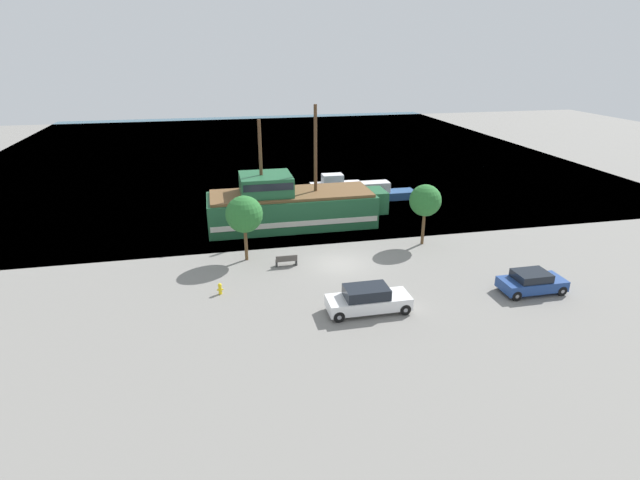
# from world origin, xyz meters

# --- Properties ---
(ground_plane) EXTENTS (160.00, 160.00, 0.00)m
(ground_plane) POSITION_xyz_m (0.00, 0.00, 0.00)
(ground_plane) COLOR gray
(water_surface) EXTENTS (80.00, 80.00, 0.00)m
(water_surface) POSITION_xyz_m (0.00, 44.00, 0.00)
(water_surface) COLOR #33566B
(water_surface) RESTS_ON ground
(pirate_ship) EXTENTS (15.78, 5.16, 10.41)m
(pirate_ship) POSITION_xyz_m (-2.13, 9.16, 1.79)
(pirate_ship) COLOR #1E5633
(pirate_ship) RESTS_ON water_surface
(moored_boat_dockside) EXTENTS (5.52, 1.83, 2.05)m
(moored_boat_dockside) POSITION_xyz_m (4.26, 18.55, 0.77)
(moored_boat_dockside) COLOR silver
(moored_boat_dockside) RESTS_ON water_surface
(moored_boat_outer) EXTENTS (7.58, 1.95, 1.87)m
(moored_boat_outer) POSITION_xyz_m (7.96, 15.17, 0.68)
(moored_boat_outer) COLOR navy
(moored_boat_outer) RESTS_ON water_surface
(parked_car_curb_front) EXTENTS (4.99, 1.89, 1.64)m
(parked_car_curb_front) POSITION_xyz_m (-0.09, -7.17, 0.80)
(parked_car_curb_front) COLOR white
(parked_car_curb_front) RESTS_ON ground_plane
(parked_car_curb_mid) EXTENTS (4.14, 1.95, 1.43)m
(parked_car_curb_mid) POSITION_xyz_m (11.00, -6.95, 0.72)
(parked_car_curb_mid) COLOR navy
(parked_car_curb_mid) RESTS_ON ground_plane
(fire_hydrant) EXTENTS (0.42, 0.25, 0.76)m
(fire_hydrant) POSITION_xyz_m (-8.66, -2.99, 0.41)
(fire_hydrant) COLOR yellow
(fire_hydrant) RESTS_ON ground_plane
(bench_promenade_east) EXTENTS (1.56, 0.45, 0.85)m
(bench_promenade_east) POSITION_xyz_m (-3.84, 0.47, 0.43)
(bench_promenade_east) COLOR #4C4742
(bench_promenade_east) RESTS_ON ground_plane
(tree_row_east) EXTENTS (2.70, 2.70, 4.92)m
(tree_row_east) POSITION_xyz_m (-6.57, 2.23, 3.55)
(tree_row_east) COLOR brown
(tree_row_east) RESTS_ON ground_plane
(tree_row_mideast) EXTENTS (2.50, 2.50, 4.89)m
(tree_row_mideast) POSITION_xyz_m (7.50, 2.46, 3.62)
(tree_row_mideast) COLOR brown
(tree_row_mideast) RESTS_ON ground_plane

